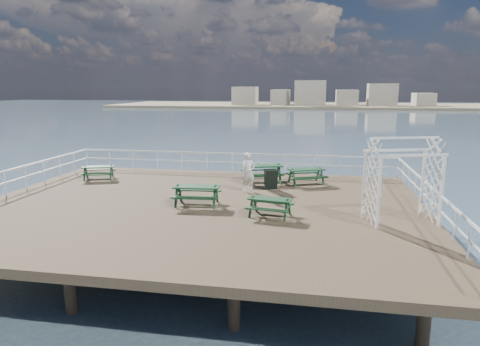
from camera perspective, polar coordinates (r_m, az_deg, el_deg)
name	(u,v)px	position (r m, az deg, el deg)	size (l,w,h in m)	color
ground	(200,208)	(17.56, -5.41, -4.66)	(18.00, 14.00, 0.30)	brown
sea_backdrop	(342,103)	(150.61, 13.42, 9.12)	(300.00, 300.00, 9.20)	#41586D
railing	(213,171)	(19.76, -3.67, 0.23)	(17.77, 13.76, 1.10)	white
picnic_table_a	(98,170)	(23.30, -18.36, 0.42)	(1.89, 1.70, 0.76)	#12331C
picnic_table_b	(262,170)	(21.42, 2.95, 0.45)	(2.38, 2.11, 0.98)	#12331C
picnic_table_c	(306,173)	(21.25, 8.82, 0.01)	(2.16, 1.98, 0.85)	#12331C
picnic_table_d	(197,191)	(17.31, -5.80, -2.42)	(1.96, 1.63, 0.90)	#12331C
picnic_table_e	(270,203)	(15.80, 4.03, -4.04)	(1.77, 1.52, 0.77)	#12331C
trellis_arbor	(402,185)	(15.96, 20.79, -1.47)	(2.70, 1.95, 3.02)	white
sandwich_board	(271,180)	(19.90, 4.14, -0.88)	(0.71, 0.62, 0.96)	black
person	(248,172)	(19.38, 1.11, 0.11)	(0.65, 0.43, 1.79)	white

